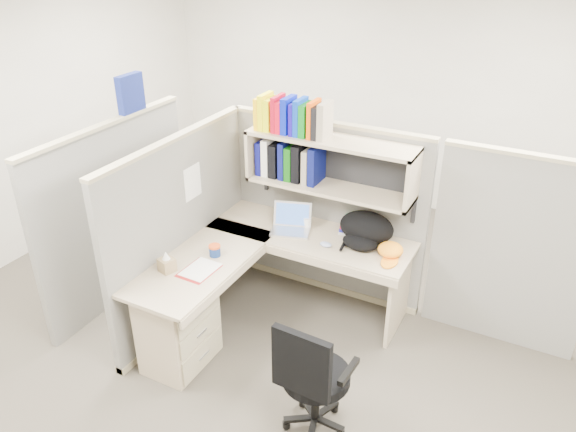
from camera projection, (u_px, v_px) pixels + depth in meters
The scene contains 14 objects.
ground at pixel (279, 342), 4.63m from camera, with size 6.00×6.00×0.00m, color #363029.
room_shell at pixel (277, 159), 3.88m from camera, with size 6.00×6.00×6.00m.
cubicle at pixel (265, 212), 4.71m from camera, with size 3.79×1.84×1.95m.
desk at pixel (215, 303), 4.37m from camera, with size 1.74×1.75×0.73m.
laptop at pixel (290, 220), 4.72m from camera, with size 0.32×0.32×0.23m, color silver, non-canonical shape.
backpack at pixel (364, 231), 4.52m from camera, with size 0.45×0.35×0.27m, color black, non-canonical shape.
orange_cap at pixel (390, 250), 4.41m from camera, with size 0.20×0.23×0.11m, color orange, non-canonical shape.
snack_canister at pixel (215, 250), 4.42m from camera, with size 0.09×0.09×0.09m.
tissue_box at pixel (167, 261), 4.20m from camera, with size 0.11×0.11×0.17m, color #937C53, non-canonical shape.
mouse at pixel (326, 244), 4.55m from camera, with size 0.10×0.07×0.04m, color #8C9CC7.
paper_cup at pixel (308, 223), 4.82m from camera, with size 0.07×0.07×0.09m, color silver.
book_stack at pixel (351, 225), 4.78m from camera, with size 0.16×0.22×0.11m, color slate, non-canonical shape.
loose_paper at pixel (201, 269), 4.26m from camera, with size 0.22×0.29×0.00m, color silver, non-canonical shape.
task_chair at pixel (313, 394), 3.67m from camera, with size 0.50×0.46×0.94m.
Camera 1 is at (1.74, -3.17, 3.07)m, focal length 35.00 mm.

